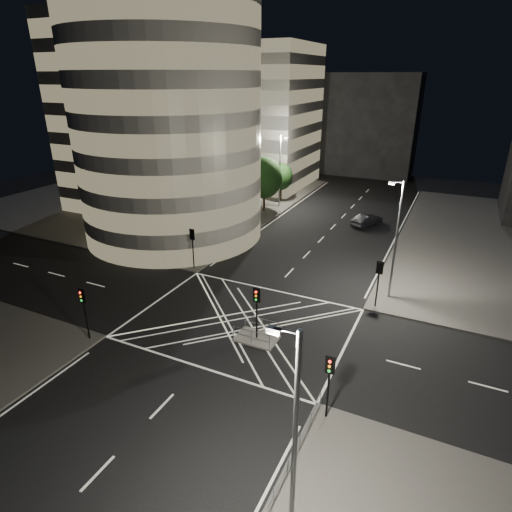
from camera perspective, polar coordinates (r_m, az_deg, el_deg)
The scene contains 24 objects.
ground at distance 33.36m, azimuth -1.92°, elevation -8.88°, with size 120.00×120.00×0.00m, color black.
sidewalk_far_left at distance 69.28m, azimuth -13.11°, elevation 7.76°, with size 42.00×42.00×0.15m, color #514F4C.
central_island at distance 31.44m, azimuth 0.09°, elevation -10.90°, with size 3.00×2.00×0.15m, color slate.
office_tower_curved at distance 55.63m, azimuth -12.73°, elevation 17.38°, with size 30.00×29.00×27.20m.
office_block_rear at distance 76.01m, azimuth -2.20°, elevation 18.13°, with size 24.00×16.00×22.00m, color gray.
building_far_end at distance 85.25m, azimuth 14.44°, elevation 16.54°, with size 18.00×8.00×18.00m, color black.
tree_a at distance 43.54m, azimuth -8.86°, elevation 5.12°, with size 3.76×3.76×6.47m.
tree_b at distance 48.27m, azimuth -4.90°, elevation 7.59°, with size 5.00×5.00×7.57m.
tree_c at distance 53.32m, azimuth -1.62°, elevation 9.32°, with size 3.85×3.85×7.07m.
tree_d at distance 58.62m, azimuth 1.10°, elevation 10.38°, with size 4.88×4.88×7.46m.
tree_e at distance 64.22m, azimuth 3.36°, elevation 10.53°, with size 3.47×3.47×5.62m.
traffic_signal_fl at distance 41.42m, azimuth -8.47°, elevation 1.97°, with size 0.55×0.22×4.00m.
traffic_signal_nl at distance 32.17m, azimuth -21.99°, elevation -6.02°, with size 0.55×0.22×4.00m.
traffic_signal_fr at distance 35.35m, azimuth 16.06°, elevation -2.52°, with size 0.55×0.22×4.00m.
traffic_signal_nr at distance 23.85m, azimuth 9.74°, elevation -15.45°, with size 0.55×0.22×4.00m.
traffic_signal_island at distance 29.95m, azimuth 0.10°, elevation -6.39°, with size 0.55×0.22×4.00m.
street_lamp_left_near at distance 45.08m, azimuth -5.68°, elevation 7.37°, with size 1.25×0.25×10.00m.
street_lamp_left_far at distance 60.74m, azimuth 3.24°, elevation 11.52°, with size 1.25×0.25×10.00m.
street_lamp_right_far at distance 36.32m, azimuth 18.14°, elevation 2.41°, with size 1.25×0.25×10.00m.
street_lamp_right_near at distance 16.80m, azimuth 5.00°, elevation -23.07°, with size 1.25×0.25×10.00m.
railing_near_right at distance 21.84m, azimuth 3.34°, elevation -27.82°, with size 0.06×11.70×1.10m, color slate.
railing_island_south at distance 30.42m, azimuth -0.65°, elevation -10.78°, with size 2.80×0.06×1.10m, color slate.
railing_island_north at distance 31.78m, azimuth 0.80°, elevation -9.15°, with size 2.80×0.06×1.10m, color slate.
sedan at distance 55.71m, azimuth 14.55°, elevation 4.66°, with size 1.61×4.62×1.52m, color black.
Camera 1 is at (13.24, -25.04, 17.63)m, focal length 30.00 mm.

